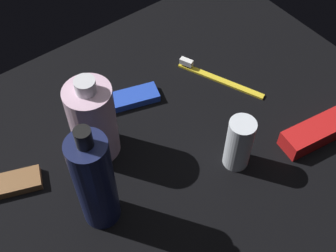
# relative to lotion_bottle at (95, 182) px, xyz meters

# --- Properties ---
(ground_plane) EXTENTS (0.84, 0.64, 0.01)m
(ground_plane) POSITION_rel_lotion_bottle_xyz_m (0.17, 0.06, -0.10)
(ground_plane) COLOR black
(lotion_bottle) EXTENTS (0.06, 0.06, 0.21)m
(lotion_bottle) POSITION_rel_lotion_bottle_xyz_m (0.00, 0.00, 0.00)
(lotion_bottle) COLOR #171E45
(lotion_bottle) RESTS_ON ground_plane
(bodywash_bottle) EXTENTS (0.08, 0.08, 0.17)m
(bodywash_bottle) POSITION_rel_lotion_bottle_xyz_m (0.06, 0.11, -0.02)
(bodywash_bottle) COLOR silver
(bodywash_bottle) RESTS_ON ground_plane
(deodorant_stick) EXTENTS (0.04, 0.04, 0.10)m
(deodorant_stick) POSITION_rel_lotion_bottle_xyz_m (0.23, -0.05, -0.04)
(deodorant_stick) COLOR silver
(deodorant_stick) RESTS_ON ground_plane
(toothbrush_yellow) EXTENTS (0.08, 0.17, 0.02)m
(toothbrush_yellow) POSITION_rel_lotion_bottle_xyz_m (0.33, 0.11, -0.09)
(toothbrush_yellow) COLOR yellow
(toothbrush_yellow) RESTS_ON ground_plane
(toothpaste_box_red) EXTENTS (0.18, 0.07, 0.03)m
(toothpaste_box_red) POSITION_rel_lotion_bottle_xyz_m (0.40, -0.10, -0.08)
(toothpaste_box_red) COLOR red
(toothpaste_box_red) RESTS_ON ground_plane
(snack_bar_brown) EXTENTS (0.11, 0.07, 0.01)m
(snack_bar_brown) POSITION_rel_lotion_bottle_xyz_m (-0.10, 0.13, -0.09)
(snack_bar_brown) COLOR brown
(snack_bar_brown) RESTS_ON ground_plane
(snack_bar_blue) EXTENTS (0.11, 0.07, 0.01)m
(snack_bar_blue) POSITION_rel_lotion_bottle_xyz_m (0.16, 0.16, -0.09)
(snack_bar_blue) COLOR blue
(snack_bar_blue) RESTS_ON ground_plane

